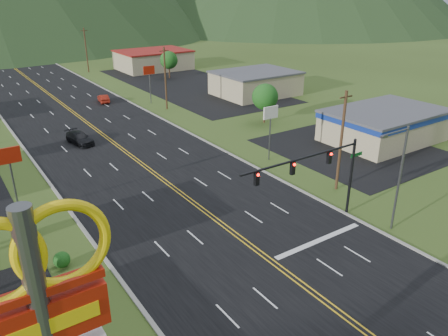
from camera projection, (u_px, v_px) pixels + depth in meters
traffic_signal at (320, 168)px, 35.23m from camera, size 13.10×0.43×7.00m
streetlight_east at (398, 173)px, 34.67m from camera, size 3.28×0.25×9.00m
building_east_near at (385, 123)px, 56.98m from camera, size 15.40×10.40×4.10m
building_east_mid at (256, 83)px, 80.95m from camera, size 14.40×11.40×4.30m
building_east_far at (154, 60)px, 105.56m from camera, size 16.40×12.40×4.50m
pole_sign_west_a at (10, 163)px, 36.96m from camera, size 2.00×0.18×6.40m
pole_sign_east_a at (271, 118)px, 49.40m from camera, size 2.00×0.18×6.40m
pole_sign_east_b at (149, 74)px, 73.82m from camera, size 2.00×0.18×6.40m
tree_east_a at (265, 97)px, 63.66m from camera, size 3.84×3.84×5.82m
tree_east_b at (169, 60)px, 94.73m from camera, size 3.84×3.84×5.82m
utility_pole_a at (341, 141)px, 41.99m from camera, size 1.60×0.28×10.00m
utility_pole_b at (165, 78)px, 70.23m from camera, size 1.60×0.28×10.00m
utility_pole_c at (86, 50)px, 100.76m from camera, size 1.60×0.28×10.00m
utility_pole_d at (44, 35)px, 131.29m from camera, size 1.60×0.28×10.00m
car_dark_mid at (80, 138)px, 56.17m from camera, size 2.82×5.24×1.44m
car_red_far at (103, 99)px, 75.96m from camera, size 2.04×4.28×1.35m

